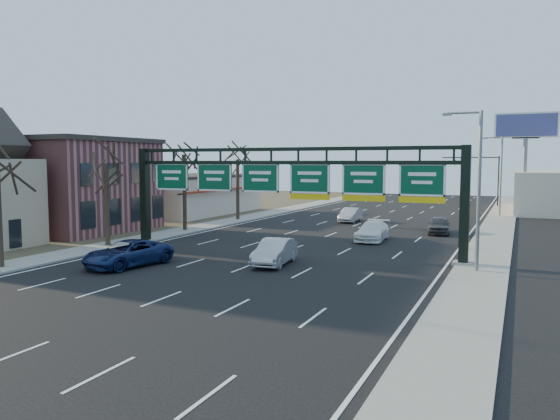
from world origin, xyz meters
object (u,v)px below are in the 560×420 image
at_px(sign_gantry, 287,185).
at_px(car_blue_suv, 128,253).
at_px(car_white_wagon, 373,231).
at_px(car_silver_sedan, 275,252).

xyz_separation_m(sign_gantry, car_blue_suv, (-6.68, -8.41, -3.86)).
bearing_deg(car_blue_suv, car_white_wagon, 67.54).
bearing_deg(car_white_wagon, sign_gantry, -118.93).
distance_m(sign_gantry, car_silver_sedan, 5.93).
bearing_deg(sign_gantry, car_white_wagon, 63.57).
height_order(car_blue_suv, car_white_wagon, car_blue_suv).
relative_size(car_blue_suv, car_silver_sedan, 1.19).
height_order(sign_gantry, car_silver_sedan, sign_gantry).
height_order(sign_gantry, car_white_wagon, sign_gantry).
xyz_separation_m(car_silver_sedan, car_white_wagon, (2.87, 12.34, -0.02)).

